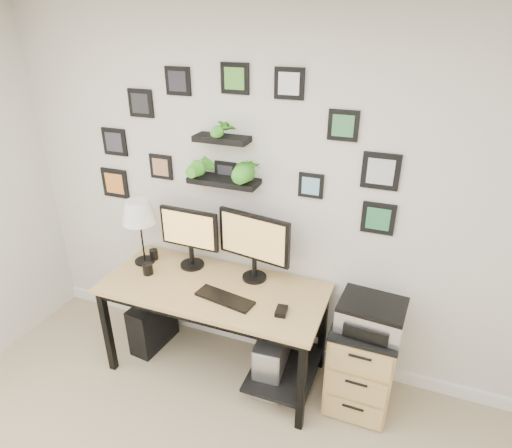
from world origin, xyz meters
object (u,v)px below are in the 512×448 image
at_px(monitor_left, 190,234).
at_px(monitor_right, 254,242).
at_px(pc_tower_grey, 273,358).
at_px(printer, 371,315).
at_px(file_cabinet, 362,361).
at_px(desk, 221,299).
at_px(table_lamp, 139,213).
at_px(mug, 148,269).
at_px(pc_tower_black, 153,323).

bearing_deg(monitor_left, monitor_right, 0.80).
distance_m(pc_tower_grey, printer, 0.84).
relative_size(monitor_right, file_cabinet, 0.82).
bearing_deg(desk, printer, 1.19).
xyz_separation_m(pc_tower_grey, file_cabinet, (0.62, 0.08, 0.11)).
distance_m(monitor_left, monitor_right, 0.51).
bearing_deg(pc_tower_grey, table_lamp, 174.65).
xyz_separation_m(table_lamp, printer, (1.75, -0.06, -0.40)).
distance_m(table_lamp, printer, 1.79).
xyz_separation_m(monitor_left, printer, (1.37, -0.14, -0.26)).
relative_size(monitor_left, printer, 1.10).
bearing_deg(file_cabinet, printer, -59.12).
xyz_separation_m(monitor_right, mug, (-0.76, -0.22, -0.26)).
distance_m(desk, monitor_right, 0.50).
relative_size(monitor_right, pc_tower_grey, 1.21).
height_order(monitor_left, printer, monitor_left).
height_order(pc_tower_grey, printer, printer).
bearing_deg(table_lamp, file_cabinet, -0.94).
xyz_separation_m(monitor_right, printer, (0.86, -0.14, -0.29)).
xyz_separation_m(desk, pc_tower_grey, (0.42, -0.02, -0.41)).
height_order(mug, pc_tower_black, mug).
bearing_deg(monitor_right, monitor_left, -179.20).
xyz_separation_m(file_cabinet, printer, (0.02, -0.04, 0.43)).
bearing_deg(monitor_right, pc_tower_grey, -39.63).
bearing_deg(monitor_left, pc_tower_black, -157.39).
xyz_separation_m(monitor_left, table_lamp, (-0.38, -0.07, 0.14)).
distance_m(table_lamp, file_cabinet, 1.92).
bearing_deg(monitor_left, file_cabinet, -4.29).
bearing_deg(mug, printer, 2.66).
bearing_deg(pc_tower_black, pc_tower_grey, 4.40).
bearing_deg(pc_tower_black, mug, -38.65).
bearing_deg(desk, monitor_right, 40.19).
relative_size(mug, file_cabinet, 0.13).
relative_size(mug, printer, 0.20).
height_order(desk, printer, printer).
height_order(monitor_right, pc_tower_grey, monitor_right).
relative_size(monitor_right, mug, 6.42).
distance_m(monitor_left, table_lamp, 0.41).
xyz_separation_m(desk, file_cabinet, (1.04, 0.06, -0.29)).
relative_size(desk, table_lamp, 3.08).
relative_size(monitor_left, monitor_right, 0.86).
distance_m(monitor_left, pc_tower_grey, 1.10).
height_order(pc_tower_black, printer, printer).
height_order(mug, pc_tower_grey, mug).
bearing_deg(printer, mug, -177.34).
bearing_deg(monitor_left, pc_tower_grey, -13.57).
height_order(mug, printer, printer).
height_order(table_lamp, file_cabinet, table_lamp).
height_order(monitor_right, table_lamp, table_lamp).
bearing_deg(monitor_left, mug, -139.79).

